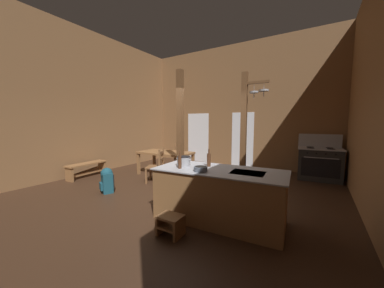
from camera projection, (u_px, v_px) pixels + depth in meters
name	position (u px, v px, depth m)	size (l,w,h in m)	color
ground_plane	(173.00, 197.00, 4.81)	(7.88, 8.67, 0.10)	#382316
wall_back	(235.00, 106.00, 7.96)	(7.88, 0.14, 4.59)	brown
wall_left	(80.00, 102.00, 6.45)	(0.14, 8.67, 4.59)	brown
glazed_door_back_left	(198.00, 138.00, 8.86)	(1.00, 0.01, 2.05)	white
glazed_panel_back_right	(242.00, 140.00, 7.85)	(0.84, 0.01, 2.05)	white
kitchen_island	(219.00, 195.00, 3.52)	(2.23, 1.12, 0.88)	olive
stove_range	(319.00, 163.00, 6.05)	(1.19, 0.89, 1.32)	#282828
support_post_with_pot_rack	(245.00, 126.00, 5.35)	(0.67, 0.25, 2.94)	brown
support_post_center	(180.00, 131.00, 5.12)	(0.14, 0.14, 2.94)	brown
step_stool	(170.00, 224.00, 3.06)	(0.37, 0.29, 0.30)	brown
dining_table	(165.00, 155.00, 6.60)	(1.73, 0.96, 0.74)	olive
ladderback_chair_near_window	(181.00, 157.00, 7.27)	(0.50, 0.50, 0.95)	brown
ladderback_chair_by_post	(157.00, 166.00, 5.78)	(0.58, 0.58, 0.95)	brown
bench_along_left_wall	(87.00, 168.00, 6.31)	(0.45, 1.23, 0.44)	olive
backpack	(107.00, 179.00, 4.94)	(0.38, 0.37, 0.60)	#194756
stockpot_on_counter	(184.00, 161.00, 3.72)	(0.31, 0.24, 0.18)	#A8AAB2
mixing_bowl_on_counter	(201.00, 169.00, 3.34)	(0.22, 0.22, 0.08)	slate
bottle_tall_on_counter	(209.00, 160.00, 3.70)	(0.07, 0.07, 0.31)	#56331E
bottle_short_on_counter	(180.00, 162.00, 3.54)	(0.06, 0.06, 0.30)	#56331E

